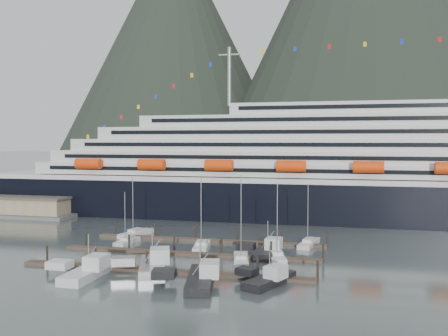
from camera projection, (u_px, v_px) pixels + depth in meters
The scene contains 18 objects.
ground at pixel (210, 260), 90.39m from camera, with size 1600.00×1600.00×0.00m, color #4C595A.
mountains at pixel (383, 24), 638.47m from camera, with size 870.00×440.00×420.00m.
cruise_ship at pixel (379, 174), 135.53m from camera, with size 210.00×30.40×50.30m.
warehouse at pixel (7, 205), 148.66m from camera, with size 46.00×20.00×5.80m.
dock_near at pixel (163, 271), 81.97m from camera, with size 48.18×2.28×3.20m.
dock_mid at pixel (188, 253), 94.55m from camera, with size 48.18×2.28×3.20m.
dock_far at pixel (208, 240), 107.13m from camera, with size 48.18×2.28×3.20m.
sailboat_a at pixel (127, 242), 104.88m from camera, with size 2.62×7.77×10.83m.
sailboat_c at pixel (202, 247), 99.78m from camera, with size 4.40×9.87×14.63m.
sailboat_d at pixel (241, 260), 88.79m from camera, with size 4.64×10.36×15.31m.
sailboat_e at pixel (136, 234), 113.76m from camera, with size 4.73×10.11×13.30m.
sailboat_g at pixel (309, 244), 102.95m from camera, with size 3.73×9.88×12.75m.
sailboat_h at pixel (276, 257), 91.05m from camera, with size 4.86×9.07×13.85m.
trawler_a at pixel (88, 271), 79.54m from camera, with size 9.36×13.01×7.12m.
trawler_b at pixel (152, 265), 82.77m from camera, with size 10.32×12.46×7.74m.
trawler_c at pixel (199, 278), 75.15m from camera, with size 10.34×14.17×7.00m.
trawler_d at pixel (269, 279), 75.18m from camera, with size 8.74×10.67×6.07m.
trawler_e at pixel (267, 251), 93.90m from camera, with size 8.26×10.83×6.94m.
Camera 1 is at (24.41, -86.07, 20.66)m, focal length 42.00 mm.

